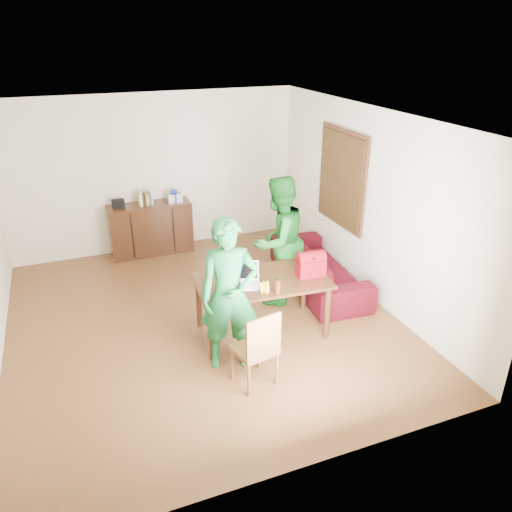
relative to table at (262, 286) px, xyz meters
name	(u,v)px	position (x,y,z in m)	size (l,w,h in m)	color
room	(196,228)	(-0.63, 0.67, 0.63)	(5.20, 5.70, 2.90)	#482912
table	(262,286)	(0.00, 0.00, 0.00)	(1.71, 1.04, 0.77)	black
chair	(255,362)	(-0.45, -0.93, -0.40)	(0.50, 0.48, 0.94)	brown
person_near	(229,295)	(-0.59, -0.47, 0.24)	(0.67, 0.44, 1.83)	#16632E
person_far	(278,241)	(0.54, 0.71, 0.25)	(0.90, 0.70, 1.85)	#145A1A
laptop	(245,282)	(-0.26, -0.08, 0.14)	(0.42, 0.35, 0.25)	white
bananas	(265,291)	(-0.11, -0.35, 0.13)	(0.16, 0.10, 0.06)	gold
bottle	(278,286)	(0.04, -0.40, 0.19)	(0.07, 0.07, 0.20)	#502312
red_bag	(311,266)	(0.62, -0.12, 0.23)	(0.35, 0.20, 0.26)	maroon
sofa	(318,266)	(1.30, 0.90, -0.36)	(2.16, 0.84, 0.63)	#3E0813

